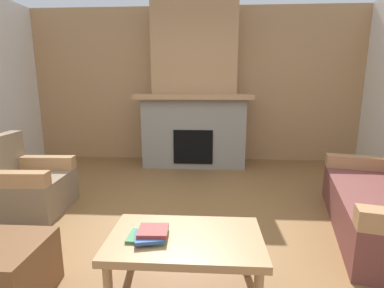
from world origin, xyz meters
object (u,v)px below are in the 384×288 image
(coffee_table, at_px, (185,244))
(ottoman, at_px, (3,273))
(fireplace, at_px, (194,97))
(armchair, at_px, (25,186))

(coffee_table, distance_m, ottoman, 1.19)
(fireplace, distance_m, ottoman, 3.73)
(fireplace, height_order, armchair, fireplace)
(ottoman, bearing_deg, coffee_table, 5.95)
(fireplace, xyz_separation_m, coffee_table, (0.12, -3.32, -0.79))
(fireplace, relative_size, armchair, 3.18)
(armchair, distance_m, coffee_table, 2.24)
(coffee_table, relative_size, ottoman, 1.92)
(armchair, height_order, coffee_table, armchair)
(armchair, bearing_deg, coffee_table, -33.01)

